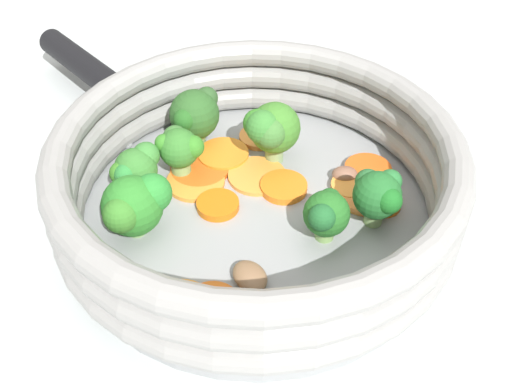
{
  "coord_description": "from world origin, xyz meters",
  "views": [
    {
      "loc": [
        -0.29,
        0.13,
        0.32
      ],
      "look_at": [
        0.0,
        0.0,
        0.03
      ],
      "focal_mm": 42.0,
      "sensor_mm": 36.0,
      "label": 1
    }
  ],
  "objects_px": {
    "carrot_slice_12": "(224,155)",
    "broccoli_floret_0": "(326,214)",
    "carrot_slice_3": "(179,309)",
    "broccoli_floret_4": "(271,129)",
    "broccoli_floret_1": "(135,205)",
    "mushroom_piece_1": "(250,276)",
    "broccoli_floret_6": "(179,148)",
    "carrot_slice_5": "(284,187)",
    "mushroom_piece_0": "(342,171)",
    "carrot_slice_1": "(257,176)",
    "carrot_slice_2": "(381,202)",
    "carrot_slice_0": "(196,182)",
    "carrot_slice_4": "(351,187)",
    "carrot_slice_11": "(259,137)",
    "broccoli_floret_2": "(195,115)",
    "carrot_slice_10": "(369,171)",
    "carrot_slice_9": "(212,305)",
    "carrot_slice_7": "(366,193)",
    "broccoli_floret_5": "(378,194)",
    "skillet": "(256,215)",
    "broccoli_floret_3": "(135,169)",
    "carrot_slice_8": "(200,169)",
    "carrot_slice_6": "(218,205)"
  },
  "relations": [
    {
      "from": "carrot_slice_2",
      "to": "carrot_slice_12",
      "type": "height_order",
      "value": "same"
    },
    {
      "from": "broccoli_floret_0",
      "to": "mushroom_piece_1",
      "type": "distance_m",
      "value": 0.07
    },
    {
      "from": "broccoli_floret_3",
      "to": "carrot_slice_2",
      "type": "bearing_deg",
      "value": -118.99
    },
    {
      "from": "carrot_slice_2",
      "to": "broccoli_floret_4",
      "type": "xyz_separation_m",
      "value": [
        0.08,
        0.05,
        0.03
      ]
    },
    {
      "from": "carrot_slice_0",
      "to": "carrot_slice_4",
      "type": "distance_m",
      "value": 0.12
    },
    {
      "from": "carrot_slice_0",
      "to": "broccoli_floret_0",
      "type": "bearing_deg",
      "value": -145.79
    },
    {
      "from": "carrot_slice_11",
      "to": "broccoli_floret_5",
      "type": "bearing_deg",
      "value": -164.53
    },
    {
      "from": "carrot_slice_10",
      "to": "mushroom_piece_0",
      "type": "xyz_separation_m",
      "value": [
        0.01,
        0.02,
        0.0
      ]
    },
    {
      "from": "carrot_slice_9",
      "to": "mushroom_piece_1",
      "type": "height_order",
      "value": "mushroom_piece_1"
    },
    {
      "from": "broccoli_floret_1",
      "to": "mushroom_piece_1",
      "type": "relative_size",
      "value": 1.85
    },
    {
      "from": "carrot_slice_5",
      "to": "carrot_slice_12",
      "type": "xyz_separation_m",
      "value": [
        0.06,
        0.03,
        -0.0
      ]
    },
    {
      "from": "carrot_slice_6",
      "to": "carrot_slice_11",
      "type": "relative_size",
      "value": 0.94
    },
    {
      "from": "carrot_slice_12",
      "to": "broccoli_floret_4",
      "type": "height_order",
      "value": "broccoli_floret_4"
    },
    {
      "from": "carrot_slice_11",
      "to": "skillet",
      "type": "bearing_deg",
      "value": 154.08
    },
    {
      "from": "carrot_slice_4",
      "to": "carrot_slice_6",
      "type": "xyz_separation_m",
      "value": [
        0.02,
        0.1,
        0.0
      ]
    },
    {
      "from": "carrot_slice_4",
      "to": "broccoli_floret_2",
      "type": "xyz_separation_m",
      "value": [
        0.1,
        0.09,
        0.03
      ]
    },
    {
      "from": "carrot_slice_3",
      "to": "carrot_slice_1",
      "type": "bearing_deg",
      "value": -44.63
    },
    {
      "from": "carrot_slice_8",
      "to": "broccoli_floret_6",
      "type": "distance_m",
      "value": 0.03
    },
    {
      "from": "broccoli_floret_0",
      "to": "broccoli_floret_1",
      "type": "xyz_separation_m",
      "value": [
        0.06,
        0.12,
        0.0
      ]
    },
    {
      "from": "skillet",
      "to": "mushroom_piece_1",
      "type": "relative_size",
      "value": 9.76
    },
    {
      "from": "carrot_slice_11",
      "to": "broccoli_floret_1",
      "type": "height_order",
      "value": "broccoli_floret_1"
    },
    {
      "from": "carrot_slice_3",
      "to": "broccoli_floret_0",
      "type": "distance_m",
      "value": 0.12
    },
    {
      "from": "carrot_slice_8",
      "to": "carrot_slice_12",
      "type": "height_order",
      "value": "carrot_slice_12"
    },
    {
      "from": "carrot_slice_7",
      "to": "mushroom_piece_0",
      "type": "distance_m",
      "value": 0.03
    },
    {
      "from": "carrot_slice_9",
      "to": "carrot_slice_3",
      "type": "bearing_deg",
      "value": 75.51
    },
    {
      "from": "carrot_slice_2",
      "to": "broccoli_floret_0",
      "type": "bearing_deg",
      "value": 102.19
    },
    {
      "from": "carrot_slice_5",
      "to": "carrot_slice_11",
      "type": "xyz_separation_m",
      "value": [
        0.07,
        -0.01,
        -0.0
      ]
    },
    {
      "from": "carrot_slice_4",
      "to": "mushroom_piece_1",
      "type": "xyz_separation_m",
      "value": [
        -0.05,
        0.11,
        0.0
      ]
    },
    {
      "from": "carrot_slice_12",
      "to": "mushroom_piece_1",
      "type": "distance_m",
      "value": 0.13
    },
    {
      "from": "carrot_slice_12",
      "to": "broccoli_floret_0",
      "type": "distance_m",
      "value": 0.12
    },
    {
      "from": "carrot_slice_5",
      "to": "broccoli_floret_2",
      "type": "relative_size",
      "value": 0.73
    },
    {
      "from": "broccoli_floret_2",
      "to": "mushroom_piece_1",
      "type": "xyz_separation_m",
      "value": [
        -0.15,
        0.02,
        -0.02
      ]
    },
    {
      "from": "skillet",
      "to": "broccoli_floret_1",
      "type": "relative_size",
      "value": 5.28
    },
    {
      "from": "broccoli_floret_3",
      "to": "broccoli_floret_5",
      "type": "height_order",
      "value": "broccoli_floret_5"
    },
    {
      "from": "carrot_slice_7",
      "to": "broccoli_floret_5",
      "type": "relative_size",
      "value": 1.09
    },
    {
      "from": "carrot_slice_1",
      "to": "broccoli_floret_1",
      "type": "xyz_separation_m",
      "value": [
        -0.02,
        0.1,
        0.02
      ]
    },
    {
      "from": "broccoli_floret_0",
      "to": "broccoli_floret_6",
      "type": "relative_size",
      "value": 0.93
    },
    {
      "from": "mushroom_piece_1",
      "to": "mushroom_piece_0",
      "type": "bearing_deg",
      "value": -57.77
    },
    {
      "from": "broccoli_floret_0",
      "to": "carrot_slice_1",
      "type": "bearing_deg",
      "value": 11.42
    },
    {
      "from": "carrot_slice_3",
      "to": "broccoli_floret_4",
      "type": "height_order",
      "value": "broccoli_floret_4"
    },
    {
      "from": "carrot_slice_2",
      "to": "carrot_slice_5",
      "type": "xyz_separation_m",
      "value": [
        0.04,
        0.06,
        0.0
      ]
    },
    {
      "from": "carrot_slice_2",
      "to": "carrot_slice_12",
      "type": "relative_size",
      "value": 0.71
    },
    {
      "from": "carrot_slice_2",
      "to": "broccoli_floret_6",
      "type": "height_order",
      "value": "broccoli_floret_6"
    },
    {
      "from": "carrot_slice_3",
      "to": "carrot_slice_12",
      "type": "bearing_deg",
      "value": -31.92
    },
    {
      "from": "broccoli_floret_6",
      "to": "mushroom_piece_1",
      "type": "xyz_separation_m",
      "value": [
        -0.12,
        -0.0,
        -0.02
      ]
    },
    {
      "from": "carrot_slice_8",
      "to": "mushroom_piece_0",
      "type": "distance_m",
      "value": 0.11
    },
    {
      "from": "carrot_slice_1",
      "to": "broccoli_floret_1",
      "type": "relative_size",
      "value": 0.9
    },
    {
      "from": "broccoli_floret_0",
      "to": "broccoli_floret_3",
      "type": "distance_m",
      "value": 0.14
    },
    {
      "from": "carrot_slice_0",
      "to": "broccoli_floret_4",
      "type": "relative_size",
      "value": 0.86
    },
    {
      "from": "carrot_slice_2",
      "to": "mushroom_piece_0",
      "type": "bearing_deg",
      "value": 14.62
    }
  ]
}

